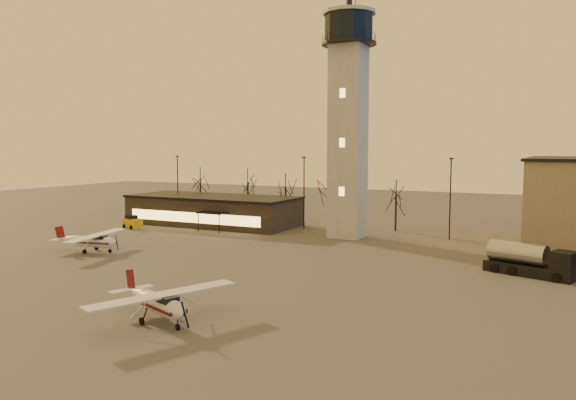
{
  "coord_description": "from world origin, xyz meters",
  "views": [
    {
      "loc": [
        25.49,
        -36.49,
        11.39
      ],
      "look_at": [
        0.22,
        13.0,
        6.19
      ],
      "focal_mm": 35.0,
      "sensor_mm": 36.0,
      "label": 1
    }
  ],
  "objects_px": {
    "control_tower": "(348,108)",
    "service_cart": "(133,223)",
    "cessna_rear": "(94,243)",
    "terminal": "(213,210)",
    "fuel_truck": "(529,263)",
    "cessna_front": "(161,308)"
  },
  "relations": [
    {
      "from": "control_tower",
      "to": "service_cart",
      "type": "xyz_separation_m",
      "value": [
        -30.0,
        -6.34,
        -15.63
      ]
    },
    {
      "from": "control_tower",
      "to": "cessna_rear",
      "type": "xyz_separation_m",
      "value": [
        -20.99,
        -22.24,
        -15.37
      ]
    },
    {
      "from": "control_tower",
      "to": "terminal",
      "type": "relative_size",
      "value": 1.28
    },
    {
      "from": "terminal",
      "to": "cessna_rear",
      "type": "xyz_separation_m",
      "value": [
        1.0,
        -24.22,
        -1.21
      ]
    },
    {
      "from": "cessna_rear",
      "to": "fuel_truck",
      "type": "relative_size",
      "value": 1.26
    },
    {
      "from": "terminal",
      "to": "fuel_truck",
      "type": "distance_m",
      "value": 46.64
    },
    {
      "from": "fuel_truck",
      "to": "control_tower",
      "type": "bearing_deg",
      "value": 168.71
    },
    {
      "from": "terminal",
      "to": "fuel_truck",
      "type": "bearing_deg",
      "value": -18.37
    },
    {
      "from": "control_tower",
      "to": "cessna_rear",
      "type": "height_order",
      "value": "control_tower"
    },
    {
      "from": "cessna_front",
      "to": "fuel_truck",
      "type": "xyz_separation_m",
      "value": [
        20.38,
        25.74,
        0.14
      ]
    },
    {
      "from": "fuel_truck",
      "to": "service_cart",
      "type": "distance_m",
      "value": 52.64
    },
    {
      "from": "terminal",
      "to": "service_cart",
      "type": "xyz_separation_m",
      "value": [
        -8.0,
        -8.32,
        -1.46
      ]
    },
    {
      "from": "service_cart",
      "to": "fuel_truck",
      "type": "bearing_deg",
      "value": 10.44
    },
    {
      "from": "control_tower",
      "to": "terminal",
      "type": "height_order",
      "value": "control_tower"
    },
    {
      "from": "fuel_truck",
      "to": "cessna_rear",
      "type": "bearing_deg",
      "value": -149.13
    },
    {
      "from": "control_tower",
      "to": "cessna_front",
      "type": "xyz_separation_m",
      "value": [
        1.88,
        -38.45,
        -15.33
      ]
    },
    {
      "from": "control_tower",
      "to": "cessna_front",
      "type": "height_order",
      "value": "control_tower"
    },
    {
      "from": "terminal",
      "to": "fuel_truck",
      "type": "xyz_separation_m",
      "value": [
        44.25,
        -14.69,
        -1.03
      ]
    },
    {
      "from": "terminal",
      "to": "cessna_rear",
      "type": "relative_size",
      "value": 2.52
    },
    {
      "from": "cessna_front",
      "to": "service_cart",
      "type": "relative_size",
      "value": 3.19
    },
    {
      "from": "cessna_front",
      "to": "service_cart",
      "type": "xyz_separation_m",
      "value": [
        -31.87,
        32.11,
        -0.29
      ]
    },
    {
      "from": "cessna_rear",
      "to": "fuel_truck",
      "type": "xyz_separation_m",
      "value": [
        43.25,
        9.53,
        0.18
      ]
    }
  ]
}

